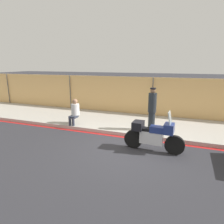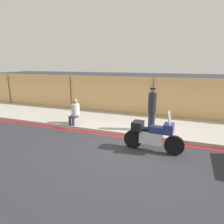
# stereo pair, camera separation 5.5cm
# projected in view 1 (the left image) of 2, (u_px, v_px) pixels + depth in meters

# --- Properties ---
(ground_plane) EXTENTS (120.00, 120.00, 0.00)m
(ground_plane) POSITION_uv_depth(u_px,v_px,m) (129.00, 150.00, 7.23)
(ground_plane) COLOR #2D2D33
(sidewalk) EXTENTS (39.69, 3.45, 0.16)m
(sidewalk) POSITION_uv_depth(u_px,v_px,m) (146.00, 125.00, 9.91)
(sidewalk) COLOR #ADA89E
(sidewalk) RESTS_ON ground_plane
(curb_paint_stripe) EXTENTS (39.69, 0.18, 0.01)m
(curb_paint_stripe) POSITION_uv_depth(u_px,v_px,m) (137.00, 139.00, 8.28)
(curb_paint_stripe) COLOR red
(curb_paint_stripe) RESTS_ON ground_plane
(storefront_fence) EXTENTS (37.70, 0.17, 2.31)m
(storefront_fence) POSITION_uv_depth(u_px,v_px,m) (153.00, 98.00, 11.31)
(storefront_fence) COLOR #E5B26B
(storefront_fence) RESTS_ON ground_plane
(motorcycle) EXTENTS (2.14, 0.55, 1.49)m
(motorcycle) POSITION_uv_depth(u_px,v_px,m) (153.00, 135.00, 7.03)
(motorcycle) COLOR black
(motorcycle) RESTS_ON ground_plane
(officer_standing) EXTENTS (0.35, 0.35, 1.88)m
(officer_standing) POSITION_uv_depth(u_px,v_px,m) (152.00, 109.00, 8.65)
(officer_standing) COLOR #1E2328
(officer_standing) RESTS_ON sidewalk
(person_seated_on_curb) EXTENTS (0.40, 0.65, 1.23)m
(person_seated_on_curb) POSITION_uv_depth(u_px,v_px,m) (75.00, 110.00, 9.67)
(person_seated_on_curb) COLOR #2D3342
(person_seated_on_curb) RESTS_ON sidewalk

